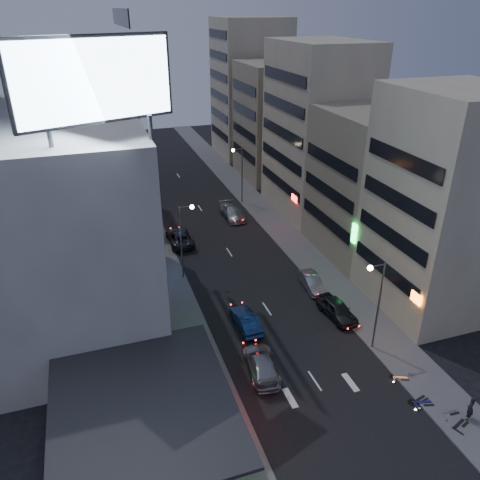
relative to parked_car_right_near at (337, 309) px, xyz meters
name	(u,v)px	position (x,y,z in m)	size (l,w,h in m)	color
ground	(341,420)	(-5.60, -10.82, -0.82)	(180.00, 180.00, 0.00)	black
sidewalk_left	(155,247)	(-13.60, 19.18, -0.76)	(4.00, 120.00, 0.12)	#4C4C4F
sidewalk_right	(279,229)	(2.40, 19.18, -0.76)	(4.00, 120.00, 0.12)	#4C4C4F
food_court	(130,429)	(-19.50, -8.82, 1.16)	(11.00, 13.00, 3.88)	beige
white_building	(61,221)	(-22.60, 9.18, 8.18)	(14.00, 24.00, 18.00)	beige
shophouse_near	(444,205)	(9.40, -0.32, 9.18)	(10.00, 11.00, 20.00)	beige
shophouse_mid	(373,184)	(9.90, 11.18, 7.18)	(11.00, 12.00, 16.00)	gray
shophouse_far	(317,131)	(9.40, 24.18, 10.18)	(10.00, 14.00, 22.00)	beige
far_left_a	(73,138)	(-21.10, 34.18, 9.18)	(11.00, 10.00, 20.00)	beige
far_left_b	(72,135)	(-21.60, 47.18, 6.68)	(12.00, 10.00, 15.00)	gray
far_right_a	(276,122)	(9.90, 39.18, 8.18)	(11.00, 12.00, 18.00)	gray
far_right_b	(250,89)	(10.40, 53.18, 11.18)	(12.00, 12.00, 24.00)	beige
billboard	(95,81)	(-18.59, -0.85, 20.84)	(9.52, 3.75, 6.20)	#595B60
street_lamp_right_near	(376,294)	(0.30, -4.82, 4.54)	(1.60, 0.44, 8.02)	#595B60
street_lamp_left	(184,232)	(-11.50, 11.18, 4.54)	(1.60, 0.44, 8.02)	#595B60
street_lamp_right_far	(239,168)	(0.30, 29.18, 4.54)	(1.60, 0.44, 8.02)	#595B60
parked_car_right_near	(337,309)	(0.00, 0.00, 0.00)	(1.94, 4.83, 1.65)	#26272B
parked_car_right_mid	(312,282)	(0.00, 5.19, -0.11)	(1.51, 4.34, 1.43)	#A2A4AA
parked_car_left	(180,237)	(-10.56, 19.24, -0.02)	(2.66, 5.78, 1.60)	#242529
parked_car_right_far	(232,212)	(-2.29, 24.52, 0.00)	(2.31, 5.68, 1.65)	#A8ADB1
road_car_blue	(246,321)	(-8.44, 1.06, -0.06)	(1.62, 4.65, 1.53)	navy
road_car_silver	(261,364)	(-9.13, -4.58, -0.04)	(2.21, 5.43, 1.58)	#9A9DA2
person	(470,408)	(2.68, -13.54, 0.27)	(0.71, 0.46, 1.94)	black
scooter_black_a	(463,412)	(2.33, -13.40, -0.11)	(1.95, 0.65, 1.19)	black
scooter_silver_a	(456,402)	(2.50, -12.48, -0.10)	(1.98, 0.66, 1.21)	#B0B4B8
scooter_blue	(432,394)	(1.39, -11.35, -0.09)	(2.00, 0.67, 1.22)	navy
scooter_black_b	(424,389)	(1.22, -10.72, -0.13)	(1.86, 0.62, 1.14)	black
scooter_silver_b	(409,372)	(1.31, -8.81, -0.19)	(1.68, 0.56, 1.03)	#A0A3A7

